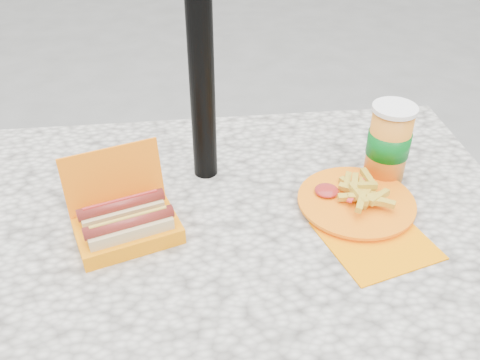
{
  "coord_description": "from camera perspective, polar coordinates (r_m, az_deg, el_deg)",
  "views": [
    {
      "loc": [
        -0.04,
        -0.79,
        1.4
      ],
      "look_at": [
        0.06,
        0.05,
        0.8
      ],
      "focal_mm": 40.0,
      "sensor_mm": 36.0,
      "label": 1
    }
  ],
  "objects": [
    {
      "name": "umbrella_pole",
      "position": [
        1.0,
        -4.43,
        17.61
      ],
      "size": [
        0.05,
        0.05,
        2.2
      ],
      "primitive_type": "cylinder",
      "color": "black",
      "rests_on": "ground"
    },
    {
      "name": "picnic_table",
      "position": [
        1.1,
        -2.89,
        -8.56
      ],
      "size": [
        1.2,
        0.8,
        0.75
      ],
      "color": "beige",
      "rests_on": "ground"
    },
    {
      "name": "hotdog_box",
      "position": [
        0.99,
        -12.07,
        -4.38
      ],
      "size": [
        0.22,
        0.19,
        0.15
      ],
      "rotation": [
        0.0,
        0.0,
        0.31
      ],
      "color": "orange",
      "rests_on": "picnic_table"
    },
    {
      "name": "fries_plate",
      "position": [
        1.07,
        12.43,
        -2.43
      ],
      "size": [
        0.23,
        0.33,
        0.04
      ],
      "rotation": [
        0.0,
        0.0,
        0.36
      ],
      "color": "#FF8900",
      "rests_on": "picnic_table"
    },
    {
      "name": "soda_cup",
      "position": [
        1.13,
        15.57,
        3.84
      ],
      "size": [
        0.09,
        0.09,
        0.17
      ],
      "rotation": [
        0.0,
        0.0,
        -0.19
      ],
      "color": "orange",
      "rests_on": "picnic_table"
    }
  ]
}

